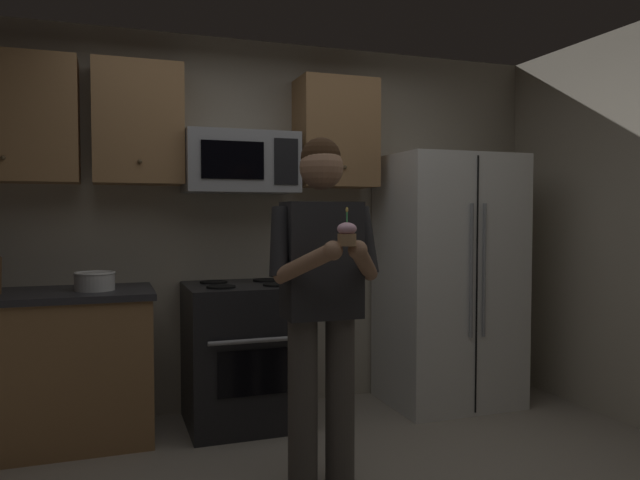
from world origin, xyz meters
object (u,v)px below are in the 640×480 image
(person, at_px, (322,291))
(bowl_large_white, at_px, (95,281))
(oven_range, at_px, (245,354))
(cupcake, at_px, (347,234))
(microwave, at_px, (240,163))
(refrigerator, at_px, (448,280))

(person, bearing_deg, bowl_large_white, 136.40)
(oven_range, bearing_deg, person, -80.99)
(oven_range, xyz_separation_m, person, (0.17, -1.05, 0.53))
(oven_range, distance_m, cupcake, 1.62)
(oven_range, distance_m, microwave, 1.26)
(bowl_large_white, distance_m, cupcake, 1.77)
(refrigerator, height_order, bowl_large_white, refrigerator)
(refrigerator, xyz_separation_m, bowl_large_white, (-2.42, 0.03, 0.08))
(cupcake, bearing_deg, person, 90.00)
(microwave, distance_m, person, 1.38)
(cupcake, bearing_deg, bowl_large_white, 128.54)
(refrigerator, relative_size, cupcake, 10.35)
(oven_range, bearing_deg, cupcake, -83.12)
(bowl_large_white, xyz_separation_m, person, (1.09, -1.03, 0.02))
(refrigerator, xyz_separation_m, person, (-1.33, -1.01, 0.10))
(oven_range, xyz_separation_m, cupcake, (0.17, -1.38, 0.83))
(person, distance_m, cupcake, 0.44)
(refrigerator, bearing_deg, microwave, 173.97)
(oven_range, distance_m, person, 1.19)
(refrigerator, bearing_deg, cupcake, -134.95)
(bowl_large_white, height_order, person, person)
(oven_range, height_order, cupcake, cupcake)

